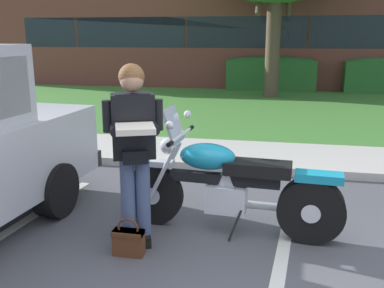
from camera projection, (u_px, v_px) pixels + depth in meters
curb_strip at (269, 169)px, 6.22m from camera, size 60.00×0.20×0.12m
concrete_walk at (270, 155)px, 7.03m from camera, size 60.00×1.50×0.08m
grass_lawn at (275, 109)px, 11.49m from camera, size 60.00×7.88×0.06m
motorcycle at (237, 187)px, 4.25m from camera, size 2.24×0.82×1.26m
rider_person at (134, 142)px, 3.88m from camera, size 0.57×0.66×1.70m
handbag at (128, 240)px, 3.89m from camera, size 0.28×0.13×0.36m
hedge_left at (271, 73)px, 15.19m from camera, size 3.09×0.90×1.24m
brick_building at (302, 35)px, 19.54m from camera, size 25.52×10.11×3.92m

